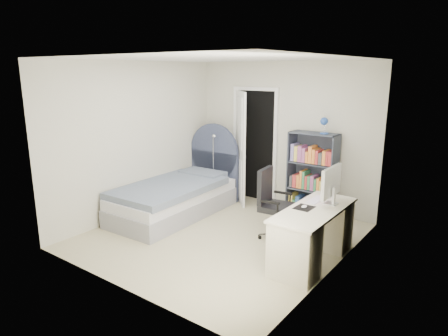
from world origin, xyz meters
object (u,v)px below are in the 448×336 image
Objects in this scene: bed at (178,195)px; desk at (314,233)px; office_chair at (272,200)px; nightstand at (207,172)px; bookcase at (312,179)px; floor_lamp at (214,173)px.

desk is at bearing -6.51° from bed.
office_chair is at bearing 155.94° from desk.
nightstand is at bearing 105.33° from bed.
bookcase is at bearing 33.63° from bed.
nightstand is 0.39× the size of bookcase.
bookcase reaches higher than desk.
desk is at bearing -26.55° from nightstand.
bookcase reaches higher than floor_lamp.
floor_lamp reaches higher than desk.
office_chair is (-0.80, 0.36, 0.17)m from desk.
floor_lamp is 0.75× the size of bookcase.
bookcase is at bearing 115.62° from desk.
nightstand is 0.51× the size of floor_lamp.
bookcase is (1.84, 1.22, 0.31)m from bed.
office_chair is at bearing -26.49° from floor_lamp.
desk is at bearing -64.38° from bookcase.
nightstand is 3.22m from desk.
office_chair reaches higher than nightstand.
desk is 0.89m from office_chair.
bed is 1.78m from office_chair.
nightstand is 0.63× the size of office_chair.
nightstand is 0.44× the size of desk.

